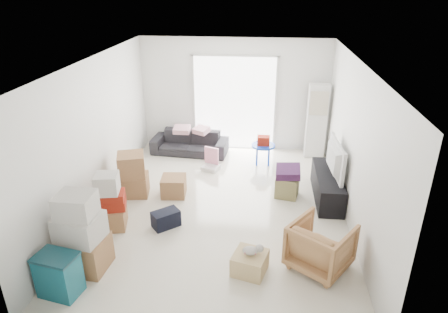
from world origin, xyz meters
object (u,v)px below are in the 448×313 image
ac_tower (316,121)px  kids_table (263,144)px  sofa (190,139)px  armchair (321,244)px  wood_crate (250,263)px  tv_console (327,186)px  television (329,170)px  ottoman (287,186)px  storage_bins (59,275)px

ac_tower → kids_table: ac_tower is taller
sofa → armchair: bearing=-51.4°
sofa → wood_crate: (1.65, -4.19, -0.20)m
armchair → kids_table: (-0.88, 3.55, 0.07)m
tv_console → armchair: 2.13m
television → sofa: bearing=54.7°
sofa → armchair: (2.66, -3.98, 0.05)m
wood_crate → tv_console: bearing=59.0°
kids_table → television: bearing=-49.2°
television → ottoman: (-0.76, 0.00, -0.38)m
ottoman → kids_table: kids_table is taller
armchair → kids_table: 3.66m
television → armchair: 2.13m
tv_console → sofa: (-3.04, 1.89, 0.10)m
ottoman → sofa: bearing=140.4°
wood_crate → kids_table: bearing=88.1°
armchair → wood_crate: 1.06m
storage_bins → tv_console: bearing=37.7°
tv_console → ottoman: size_ratio=3.72×
ac_tower → armchair: bearing=-94.5°
tv_console → kids_table: 1.94m
ac_tower → sofa: ac_tower is taller
armchair → television: bearing=-64.6°
kids_table → tv_console: bearing=-49.2°
kids_table → ac_tower: bearing=25.5°
television → wood_crate: size_ratio=2.45×
armchair → ottoman: bearing=-43.9°
television → storage_bins: 4.94m
ac_tower → ottoman: bearing=-109.4°
tv_console → sofa: sofa is taller
armchair → ottoman: size_ratio=1.95×
television → wood_crate: bearing=145.5°
ac_tower → wood_crate: ac_tower is taller
storage_bins → armchair: bearing=14.7°
storage_bins → kids_table: (2.64, 4.47, 0.17)m
tv_console → wood_crate: (-1.39, -2.31, -0.11)m
sofa → armchair: armchair is taller
storage_bins → kids_table: size_ratio=0.93×
tv_console → armchair: armchair is taller
tv_console → storage_bins: (-3.90, -3.01, 0.05)m
wood_crate → sofa: bearing=111.5°
wood_crate → television: bearing=59.0°
tv_console → armchair: size_ratio=1.91×
ottoman → wood_crate: ottoman is taller
kids_table → wood_crate: size_ratio=1.46×
television → armchair: bearing=166.4°
sofa → storage_bins: bearing=-95.2°
tv_console → armchair: bearing=-100.2°
armchair → storage_bins: (-3.52, -0.92, -0.09)m
television → wood_crate: (-1.39, -2.31, -0.44)m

